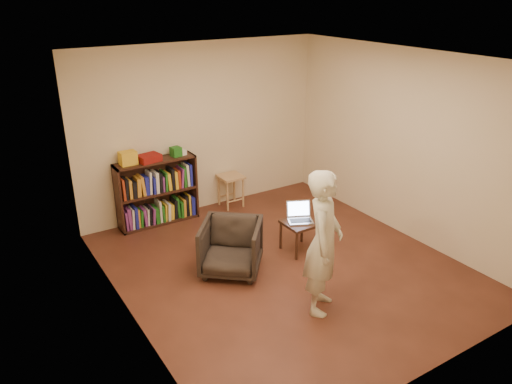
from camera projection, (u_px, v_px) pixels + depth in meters
floor at (285, 267)px, 6.39m from camera, size 4.50×4.50×0.00m
ceiling at (290, 59)px, 5.39m from camera, size 4.50×4.50×0.00m
wall_back at (202, 129)px, 7.65m from camera, size 4.00×0.00×4.00m
wall_left at (122, 209)px, 4.91m from camera, size 0.00×4.50×4.50m
wall_right at (405, 145)px, 6.88m from camera, size 0.00×4.50×4.50m
bookshelf at (157, 195)px, 7.43m from camera, size 1.20×0.30×1.00m
box_yellow at (128, 158)px, 6.99m from camera, size 0.24×0.18×0.19m
red_cloth at (149, 158)px, 7.13m from camera, size 0.34×0.28×0.10m
box_green at (176, 152)px, 7.34m from camera, size 0.16×0.16×0.14m
box_white at (182, 152)px, 7.41m from camera, size 0.11×0.11×0.08m
stool at (231, 181)px, 7.99m from camera, size 0.36×0.36×0.53m
armchair at (231, 247)px, 6.18m from camera, size 1.02×1.02×0.67m
side_table at (300, 227)px, 6.65m from camera, size 0.42×0.42×0.43m
laptop at (300, 216)px, 6.67m from camera, size 0.42×0.41×0.24m
person at (323, 243)px, 5.28m from camera, size 0.70×0.69×1.63m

